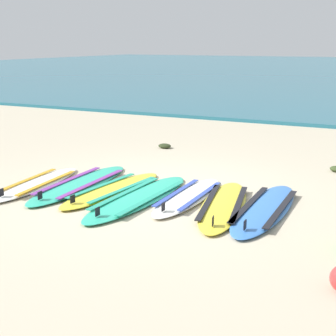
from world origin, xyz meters
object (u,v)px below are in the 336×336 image
at_px(surfboard_4, 189,196).
at_px(surfboard_5, 223,205).
at_px(surfboard_0, 37,184).
at_px(surfboard_3, 139,197).
at_px(surfboard_2, 113,190).
at_px(surfboard_1, 80,184).
at_px(surfboard_6, 265,209).

bearing_deg(surfboard_4, surfboard_5, -14.59).
relative_size(surfboard_0, surfboard_3, 0.84).
xyz_separation_m(surfboard_2, surfboard_3, (0.54, -0.17, -0.00)).
xyz_separation_m(surfboard_0, surfboard_1, (0.62, 0.27, -0.00)).
bearing_deg(surfboard_1, surfboard_5, -0.05).
bearing_deg(surfboard_1, surfboard_4, 4.79).
height_order(surfboard_1, surfboard_4, same).
bearing_deg(surfboard_3, surfboard_5, 9.65).
height_order(surfboard_2, surfboard_4, same).
bearing_deg(surfboard_0, surfboard_2, 10.79).
height_order(surfboard_2, surfboard_6, same).
xyz_separation_m(surfboard_1, surfboard_6, (2.91, 0.10, 0.00)).
distance_m(surfboard_1, surfboard_5, 2.36).
distance_m(surfboard_3, surfboard_6, 1.77).
height_order(surfboard_5, surfboard_6, same).
relative_size(surfboard_0, surfboard_2, 0.94).
xyz_separation_m(surfboard_0, surfboard_2, (1.24, 0.24, -0.00)).
height_order(surfboard_1, surfboard_5, same).
xyz_separation_m(surfboard_3, surfboard_5, (1.20, 0.20, 0.00)).
distance_m(surfboard_2, surfboard_4, 1.17).
height_order(surfboard_4, surfboard_5, same).
xyz_separation_m(surfboard_5, surfboard_6, (0.55, 0.10, -0.00)).
distance_m(surfboard_1, surfboard_3, 1.18).
distance_m(surfboard_0, surfboard_6, 3.54).
height_order(surfboard_3, surfboard_6, same).
bearing_deg(surfboard_1, surfboard_3, -10.04).
bearing_deg(surfboard_0, surfboard_6, 5.99).
relative_size(surfboard_2, surfboard_3, 0.90).
distance_m(surfboard_4, surfboard_5, 0.60).
xyz_separation_m(surfboard_4, surfboard_5, (0.58, -0.15, -0.00)).
bearing_deg(surfboard_0, surfboard_4, 10.00).
distance_m(surfboard_2, surfboard_5, 1.74).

